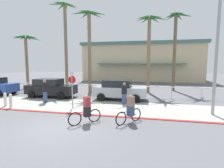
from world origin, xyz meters
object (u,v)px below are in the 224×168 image
object	(u,v)px
palm_tree_4	(175,35)
car_black_1	(51,88)
streetlight_curb	(219,42)
cyclist_teal_0	(130,110)
palm_tree_3	(150,35)
pedestrian_1	(124,94)
palm_tree_0	(26,48)
stop_sign_bike_lane	(72,84)
bollard_0	(11,101)
bollard_2	(5,99)
palm_tree_1	(65,27)
palm_tree_2	(89,32)
cyclist_red_1	(86,110)
pedestrian_0	(45,92)
car_silver_2	(119,90)

from	to	relation	value
palm_tree_4	car_black_1	world-z (taller)	palm_tree_4
streetlight_curb	cyclist_teal_0	xyz separation A→B (m)	(-4.69, -2.21, -3.58)
palm_tree_3	palm_tree_4	distance (m)	3.52
palm_tree_4	car_black_1	xyz separation A→B (m)	(-11.44, -6.61, -5.29)
pedestrian_1	palm_tree_0	bearing A→B (deg)	154.14
palm_tree_4	car_black_1	size ratio (longest dim) A/B	1.96
stop_sign_bike_lane	palm_tree_0	xyz separation A→B (m)	(-10.01, 8.44, 3.33)
palm_tree_4	pedestrian_1	xyz separation A→B (m)	(-4.46, -7.96, -5.41)
bollard_0	bollard_2	distance (m)	0.79
pedestrian_1	bollard_2	bearing A→B (deg)	-162.88
bollard_0	palm_tree_4	size ratio (longest dim) A/B	0.12
bollard_2	palm_tree_1	world-z (taller)	palm_tree_1
palm_tree_0	palm_tree_2	bearing A→B (deg)	-11.63
bollard_0	pedestrian_1	bearing A→B (deg)	20.69
palm_tree_3	palm_tree_4	size ratio (longest dim) A/B	0.92
bollard_0	palm_tree_0	world-z (taller)	palm_tree_0
bollard_0	cyclist_red_1	world-z (taller)	cyclist_red_1
cyclist_red_1	pedestrian_1	bearing A→B (deg)	74.82
streetlight_curb	stop_sign_bike_lane	bearing A→B (deg)	-179.03
streetlight_curb	palm_tree_1	world-z (taller)	palm_tree_1
bollard_0	streetlight_curb	world-z (taller)	streetlight_curb
bollard_2	palm_tree_0	bearing A→B (deg)	119.40
bollard_0	cyclist_red_1	xyz separation A→B (m)	(6.23, -1.83, 0.18)
palm_tree_2	cyclist_teal_0	distance (m)	11.54
stop_sign_bike_lane	palm_tree_0	size ratio (longest dim) A/B	0.39
palm_tree_2	palm_tree_1	bearing A→B (deg)	159.30
pedestrian_0	car_black_1	bearing A→B (deg)	111.33
palm_tree_4	cyclist_red_1	xyz separation A→B (m)	(-5.72, -12.63, -5.47)
palm_tree_2	cyclist_teal_0	world-z (taller)	palm_tree_2
bollard_2	streetlight_curb	bearing A→B (deg)	2.84
palm_tree_4	cyclist_red_1	bearing A→B (deg)	-114.39
streetlight_curb	bollard_2	bearing A→B (deg)	-177.16
palm_tree_1	car_black_1	world-z (taller)	palm_tree_1
palm_tree_2	stop_sign_bike_lane	bearing A→B (deg)	-80.76
stop_sign_bike_lane	palm_tree_4	bearing A→B (deg)	52.17
palm_tree_0	pedestrian_0	distance (m)	11.06
stop_sign_bike_lane	palm_tree_1	xyz separation A→B (m)	(-4.40, 7.86, 5.47)
car_black_1	cyclist_teal_0	distance (m)	9.57
palm_tree_0	car_black_1	size ratio (longest dim) A/B	1.49
stop_sign_bike_lane	palm_tree_2	xyz separation A→B (m)	(-1.07, 6.60, 4.55)
bollard_0	bollard_2	xyz separation A→B (m)	(-0.73, 0.30, 0.00)
palm_tree_2	palm_tree_4	world-z (taller)	palm_tree_4
palm_tree_0	bollard_0	bearing A→B (deg)	-58.04
pedestrian_1	palm_tree_3	bearing A→B (deg)	73.66
cyclist_teal_0	car_silver_2	bearing A→B (deg)	105.59
palm_tree_3	cyclist_red_1	bearing A→B (deg)	-105.82
palm_tree_1	palm_tree_4	xyz separation A→B (m)	(12.13, 2.10, -0.98)
streetlight_curb	cyclist_teal_0	size ratio (longest dim) A/B	5.00
car_silver_2	pedestrian_1	bearing A→B (deg)	-67.03
bollard_0	palm_tree_0	size ratio (longest dim) A/B	0.15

